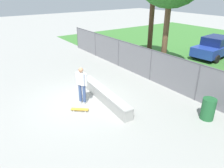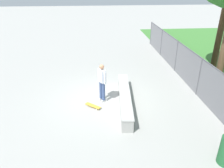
{
  "view_description": "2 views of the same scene",
  "coord_description": "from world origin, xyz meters",
  "px_view_note": "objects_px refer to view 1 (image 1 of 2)",
  "views": [
    {
      "loc": [
        8.43,
        -4.17,
        5.07
      ],
      "look_at": [
        1.03,
        1.05,
        1.01
      ],
      "focal_mm": 34.14,
      "sensor_mm": 36.0,
      "label": 1
    },
    {
      "loc": [
        9.34,
        -0.45,
        5.24
      ],
      "look_at": [
        1.1,
        0.27,
        1.27
      ],
      "focal_mm": 35.48,
      "sensor_mm": 36.0,
      "label": 2
    }
  ],
  "objects_px": {
    "concrete_ledge": "(105,95)",
    "car_blue": "(215,47)",
    "skateboard": "(80,109)",
    "skateboarder": "(82,84)",
    "trash_bin": "(208,109)"
  },
  "relations": [
    {
      "from": "skateboarder",
      "to": "car_blue",
      "type": "relative_size",
      "value": 0.42
    },
    {
      "from": "skateboard",
      "to": "trash_bin",
      "type": "height_order",
      "value": "trash_bin"
    },
    {
      "from": "concrete_ledge",
      "to": "skateboard",
      "type": "height_order",
      "value": "concrete_ledge"
    },
    {
      "from": "concrete_ledge",
      "to": "skateboard",
      "type": "relative_size",
      "value": 5.86
    },
    {
      "from": "skateboarder",
      "to": "skateboard",
      "type": "height_order",
      "value": "skateboarder"
    },
    {
      "from": "concrete_ledge",
      "to": "car_blue",
      "type": "relative_size",
      "value": 1.0
    },
    {
      "from": "concrete_ledge",
      "to": "skateboarder",
      "type": "relative_size",
      "value": 2.38
    },
    {
      "from": "skateboard",
      "to": "trash_bin",
      "type": "distance_m",
      "value": 5.54
    },
    {
      "from": "concrete_ledge",
      "to": "skateboarder",
      "type": "height_order",
      "value": "skateboarder"
    },
    {
      "from": "trash_bin",
      "to": "concrete_ledge",
      "type": "bearing_deg",
      "value": -145.24
    },
    {
      "from": "concrete_ledge",
      "to": "skateboard",
      "type": "distance_m",
      "value": 1.48
    },
    {
      "from": "concrete_ledge",
      "to": "skateboarder",
      "type": "xyz_separation_m",
      "value": [
        -0.4,
        -1.0,
        0.72
      ]
    },
    {
      "from": "skateboarder",
      "to": "trash_bin",
      "type": "height_order",
      "value": "skateboarder"
    },
    {
      "from": "concrete_ledge",
      "to": "car_blue",
      "type": "distance_m",
      "value": 11.26
    },
    {
      "from": "skateboarder",
      "to": "skateboard",
      "type": "relative_size",
      "value": 2.46
    }
  ]
}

